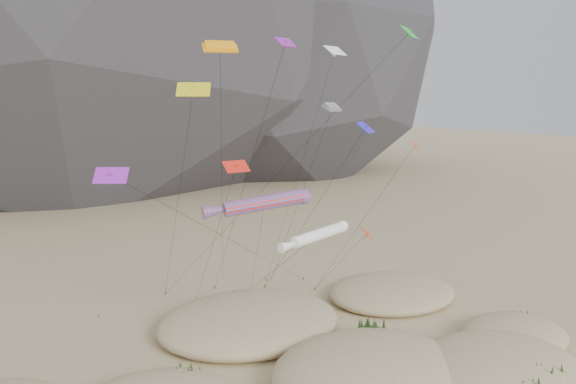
% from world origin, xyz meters
% --- Properties ---
extents(dunes, '(48.53, 34.92, 3.50)m').
position_xyz_m(dunes, '(-1.25, 4.31, 0.67)').
color(dunes, '#CCB789').
rests_on(dunes, ground).
extents(dune_grass, '(44.92, 29.56, 1.42)m').
position_xyz_m(dune_grass, '(-0.15, 4.43, 0.82)').
color(dune_grass, black).
rests_on(dune_grass, ground).
extents(kite_stakes, '(21.91, 7.02, 0.30)m').
position_xyz_m(kite_stakes, '(1.64, 24.01, 0.15)').
color(kite_stakes, '#3F2D1E').
rests_on(kite_stakes, ground).
extents(rainbow_tube_kite, '(11.02, 15.30, 12.94)m').
position_xyz_m(rainbow_tube_kite, '(-2.37, 10.21, 11.99)').
color(rainbow_tube_kite, red).
rests_on(rainbow_tube_kite, ground).
extents(white_tube_kite, '(6.76, 15.66, 10.69)m').
position_xyz_m(white_tube_kite, '(0.02, 6.28, 10.01)').
color(white_tube_kite, white).
rests_on(white_tube_kite, ground).
extents(orange_parafoil, '(8.37, 16.30, 24.06)m').
position_xyz_m(orange_parafoil, '(-4.23, 12.94, 23.28)').
color(orange_parafoil, '#FF980D').
rests_on(orange_parafoil, ground).
extents(multi_parafoil, '(2.80, 14.09, 19.46)m').
position_xyz_m(multi_parafoil, '(5.55, 12.26, 18.77)').
color(multi_parafoil, '#EB4018').
rests_on(multi_parafoil, ground).
extents(delta_kites, '(30.78, 19.07, 26.20)m').
position_xyz_m(delta_kites, '(3.28, 12.36, 18.19)').
color(delta_kites, purple).
rests_on(delta_kites, ground).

